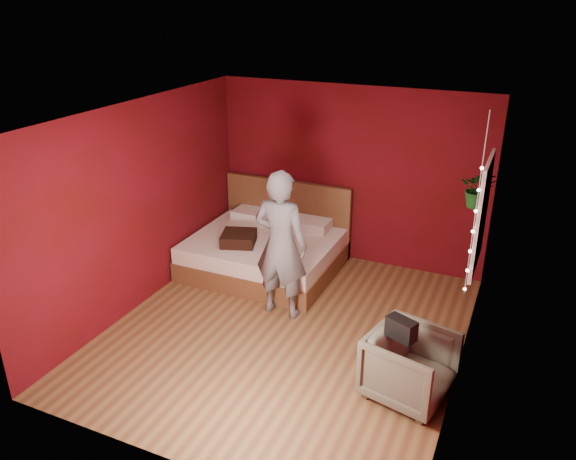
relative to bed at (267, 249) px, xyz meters
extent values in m
plane|color=brown|center=(0.95, -1.43, -0.29)|extent=(4.50, 4.50, 0.00)
cube|color=maroon|center=(0.95, 0.83, 1.01)|extent=(4.00, 0.02, 2.60)
cube|color=maroon|center=(0.95, -3.69, 1.01)|extent=(4.00, 0.02, 2.60)
cube|color=maroon|center=(-1.06, -1.43, 1.01)|extent=(0.02, 4.50, 2.60)
cube|color=maroon|center=(2.96, -1.43, 1.01)|extent=(0.02, 4.50, 2.60)
cube|color=white|center=(0.95, -1.43, 2.32)|extent=(4.00, 4.50, 0.02)
cube|color=white|center=(2.92, -0.53, 1.21)|extent=(0.04, 0.97, 1.27)
cube|color=black|center=(2.91, -0.53, 1.21)|extent=(0.02, 0.85, 1.15)
cube|color=white|center=(2.90, -0.53, 1.21)|extent=(0.03, 0.05, 1.15)
cube|color=white|center=(2.90, -0.53, 1.21)|extent=(0.03, 0.85, 0.05)
cylinder|color=silver|center=(2.89, -1.05, 1.21)|extent=(0.01, 0.01, 1.45)
sphere|color=#FFF2CC|center=(2.89, -1.05, 0.53)|extent=(0.04, 0.04, 0.04)
sphere|color=#FFF2CC|center=(2.89, -1.05, 0.76)|extent=(0.04, 0.04, 0.04)
sphere|color=#FFF2CC|center=(2.89, -1.05, 0.98)|extent=(0.04, 0.04, 0.04)
sphere|color=#FFF2CC|center=(2.89, -1.05, 1.21)|extent=(0.04, 0.04, 0.04)
sphere|color=#FFF2CC|center=(2.89, -1.05, 1.43)|extent=(0.04, 0.04, 0.04)
sphere|color=#FFF2CC|center=(2.89, -1.05, 1.66)|extent=(0.04, 0.04, 0.04)
sphere|color=#FFF2CC|center=(2.89, -1.05, 1.88)|extent=(0.04, 0.04, 0.04)
cube|color=brown|center=(0.00, -0.10, -0.15)|extent=(2.04, 1.74, 0.29)
cube|color=white|center=(0.00, -0.10, 0.11)|extent=(2.00, 1.70, 0.22)
cube|color=brown|center=(0.00, 0.73, 0.27)|extent=(2.04, 0.08, 1.12)
cube|color=silver|center=(-0.46, 0.49, 0.29)|extent=(0.61, 0.39, 0.14)
cube|color=silver|center=(0.46, 0.49, 0.29)|extent=(0.61, 0.39, 0.14)
imported|color=slate|center=(0.72, -1.06, 0.65)|extent=(0.69, 0.46, 1.88)
imported|color=#666551|center=(2.55, -1.98, 0.06)|extent=(0.94, 0.92, 0.71)
cube|color=black|center=(2.45, -2.08, 0.53)|extent=(0.32, 0.25, 0.21)
cube|color=black|center=(-0.23, -0.41, 0.30)|extent=(0.58, 0.58, 0.16)
cylinder|color=silver|center=(2.83, -0.26, 1.97)|extent=(0.01, 0.01, 0.67)
imported|color=#17511B|center=(2.83, -0.26, 1.41)|extent=(0.41, 0.36, 0.45)
camera|label=1|loc=(3.31, -6.65, 3.49)|focal=35.00mm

